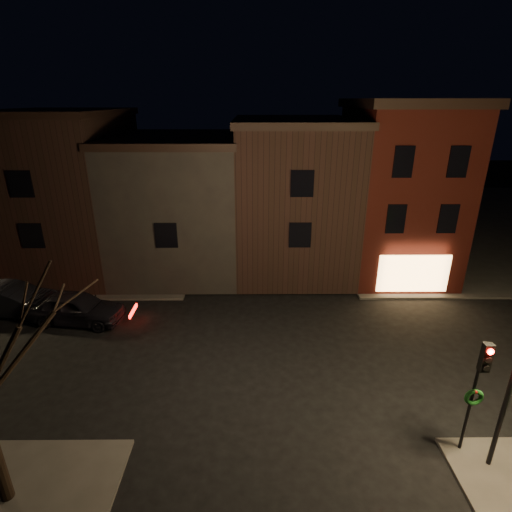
{
  "coord_description": "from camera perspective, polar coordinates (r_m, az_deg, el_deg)",
  "views": [
    {
      "loc": [
        -1.04,
        -15.05,
        10.58
      ],
      "look_at": [
        -0.9,
        3.69,
        3.2
      ],
      "focal_mm": 28.0,
      "sensor_mm": 36.0,
      "label": 1
    }
  ],
  "objects": [
    {
      "name": "row_building_a",
      "position": [
        26.31,
        5.18,
        8.79
      ],
      "size": [
        7.3,
        10.3,
        9.4
      ],
      "color": "black",
      "rests_on": "ground"
    },
    {
      "name": "sidewalk_far_right",
      "position": [
        42.21,
        29.57,
        4.23
      ],
      "size": [
        30.0,
        30.0,
        0.12
      ],
      "primitive_type": "cube",
      "color": "#2D2B28",
      "rests_on": "ground"
    },
    {
      "name": "corner_building",
      "position": [
        26.65,
        19.67,
        9.05
      ],
      "size": [
        6.5,
        8.5,
        10.5
      ],
      "color": "#3F100B",
      "rests_on": "ground"
    },
    {
      "name": "row_building_b",
      "position": [
        26.72,
        -10.67,
        7.61
      ],
      "size": [
        7.8,
        10.3,
        8.4
      ],
      "color": "black",
      "rests_on": "ground"
    },
    {
      "name": "traffic_signal",
      "position": [
        13.98,
        29.16,
        -15.42
      ],
      "size": [
        0.58,
        0.38,
        4.05
      ],
      "color": "black",
      "rests_on": "sidewalk_near_right"
    },
    {
      "name": "sidewalk_far_left",
      "position": [
        41.21,
        -27.88,
        4.18
      ],
      "size": [
        30.0,
        30.0,
        0.12
      ],
      "primitive_type": "cube",
      "color": "#2D2B28",
      "rests_on": "ground"
    },
    {
      "name": "parked_car_a",
      "position": [
        22.17,
        -24.27,
        -6.73
      ],
      "size": [
        4.96,
        2.54,
        1.62
      ],
      "primitive_type": "imported",
      "rotation": [
        0.0,
        0.0,
        1.43
      ],
      "color": "black",
      "rests_on": "ground"
    },
    {
      "name": "row_building_c",
      "position": [
        28.74,
        -25.3,
        8.43
      ],
      "size": [
        7.3,
        10.3,
        9.9
      ],
      "color": "black",
      "rests_on": "ground"
    },
    {
      "name": "ground",
      "position": [
        18.43,
        2.97,
        -13.58
      ],
      "size": [
        120.0,
        120.0,
        0.0
      ],
      "primitive_type": "plane",
      "color": "black",
      "rests_on": "ground"
    },
    {
      "name": "parked_car_b",
      "position": [
        24.54,
        -31.6,
        -5.37
      ],
      "size": [
        5.05,
        1.98,
        1.64
      ],
      "primitive_type": "imported",
      "rotation": [
        0.0,
        0.0,
        1.52
      ],
      "color": "black",
      "rests_on": "ground"
    }
  ]
}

